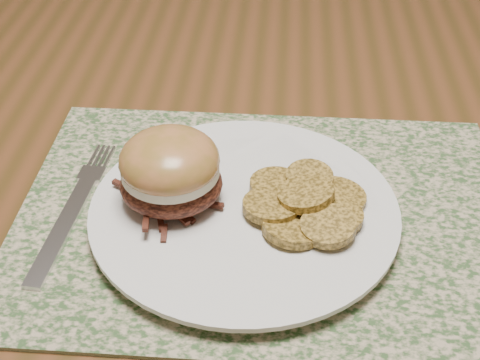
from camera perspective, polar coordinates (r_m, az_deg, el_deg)
name	(u,v)px	position (r m, az deg, el deg)	size (l,w,h in m)	color
dining_table	(383,136)	(0.88, 12.08, 3.65)	(1.50, 0.90, 0.75)	brown
placemat	(264,214)	(0.61, 2.09, -2.96)	(0.45, 0.33, 0.00)	#335029
dinner_plate	(244,213)	(0.60, 0.36, -2.80)	(0.26, 0.26, 0.02)	silver
pork_sandwich	(170,171)	(0.58, -5.97, 0.80)	(0.10, 0.09, 0.07)	black
roasted_potatoes	(306,203)	(0.59, 5.66, -2.00)	(0.13, 0.13, 0.03)	olive
fork	(74,207)	(0.63, -13.98, -2.29)	(0.03, 0.20, 0.00)	silver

